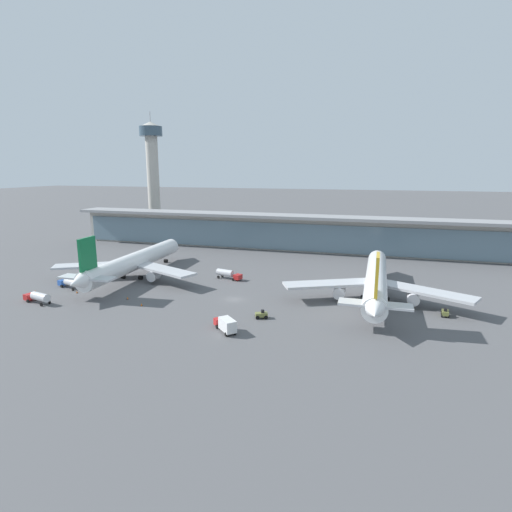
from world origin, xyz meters
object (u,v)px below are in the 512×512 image
(airliner_left_stand, at_px, (133,262))
(safety_cone_echo, at_px, (77,292))
(service_truck_under_wing_red, at_px, (228,274))
(safety_cone_bravo, at_px, (141,305))
(safety_cone_delta, at_px, (128,298))
(service_truck_by_tail_olive, at_px, (445,313))
(control_tower, at_px, (153,168))
(service_truck_on_taxiway_blue, at_px, (70,283))
(safety_cone_charlie, at_px, (35,291))
(service_truck_at_far_stand_olive, at_px, (261,315))
(service_truck_mid_apron_red, at_px, (226,324))
(safety_cone_alpha, at_px, (40,296))
(airliner_centre_stand, at_px, (376,280))
(service_truck_near_nose_red, at_px, (38,297))

(airliner_left_stand, height_order, safety_cone_echo, airliner_left_stand)
(service_truck_under_wing_red, relative_size, safety_cone_echo, 12.70)
(safety_cone_bravo, relative_size, safety_cone_echo, 1.00)
(airliner_left_stand, xyz_separation_m, safety_cone_delta, (10.61, -19.67, -4.92))
(service_truck_by_tail_olive, distance_m, safety_cone_echo, 96.57)
(control_tower, relative_size, safety_cone_delta, 90.40)
(service_truck_on_taxiway_blue, height_order, safety_cone_charlie, service_truck_on_taxiway_blue)
(service_truck_on_taxiway_blue, bearing_deg, control_tower, 107.54)
(service_truck_under_wing_red, height_order, safety_cone_echo, service_truck_under_wing_red)
(service_truck_at_far_stand_olive, distance_m, safety_cone_echo, 55.09)
(service_truck_under_wing_red, distance_m, safety_cone_delta, 32.71)
(service_truck_under_wing_red, relative_size, service_truck_mid_apron_red, 1.31)
(safety_cone_alpha, distance_m, safety_cone_bravo, 30.57)
(safety_cone_bravo, bearing_deg, service_truck_under_wing_red, 68.72)
(service_truck_on_taxiway_blue, height_order, safety_cone_bravo, service_truck_on_taxiway_blue)
(service_truck_at_far_stand_olive, height_order, control_tower, control_tower)
(safety_cone_alpha, bearing_deg, safety_cone_echo, 37.97)
(service_truck_mid_apron_red, xyz_separation_m, safety_cone_bravo, (-26.57, 9.62, -1.37))
(service_truck_by_tail_olive, distance_m, safety_cone_charlie, 108.45)
(control_tower, height_order, safety_cone_charlie, control_tower)
(safety_cone_delta, distance_m, safety_cone_echo, 16.78)
(safety_cone_alpha, relative_size, safety_cone_delta, 1.00)
(service_truck_mid_apron_red, bearing_deg, airliner_centre_stand, 46.94)
(airliner_left_stand, xyz_separation_m, control_tower, (-44.51, 89.90, 29.39))
(service_truck_on_taxiway_blue, distance_m, service_truck_at_far_stand_olive, 60.40)
(service_truck_near_nose_red, distance_m, safety_cone_delta, 22.34)
(service_truck_under_wing_red, xyz_separation_m, service_truck_at_far_stand_olive, (19.69, -30.39, -0.83))
(airliner_left_stand, height_order, service_truck_mid_apron_red, airliner_left_stand)
(service_truck_on_taxiway_blue, bearing_deg, service_truck_mid_apron_red, -17.56)
(safety_cone_bravo, bearing_deg, control_tower, 118.56)
(service_truck_under_wing_red, xyz_separation_m, safety_cone_alpha, (-42.48, -31.90, -1.39))
(airliner_left_stand, distance_m, service_truck_mid_apron_red, 54.88)
(airliner_left_stand, xyz_separation_m, safety_cone_echo, (-6.15, -18.96, -4.92))
(service_truck_on_taxiway_blue, xyz_separation_m, safety_cone_charlie, (-6.64, -6.23, -1.39))
(service_truck_at_far_stand_olive, distance_m, safety_cone_charlie, 66.58)
(service_truck_under_wing_red, height_order, service_truck_by_tail_olive, service_truck_under_wing_red)
(airliner_centre_stand, xyz_separation_m, safety_cone_bravo, (-56.74, -22.66, -4.92))
(safety_cone_alpha, xyz_separation_m, safety_cone_bravo, (30.55, 1.24, 0.00))
(service_truck_under_wing_red, bearing_deg, safety_cone_echo, -143.33)
(airliner_centre_stand, height_order, service_truck_near_nose_red, airliner_centre_stand)
(airliner_centre_stand, xyz_separation_m, safety_cone_charlie, (-91.68, -21.15, -4.92))
(service_truck_near_nose_red, bearing_deg, service_truck_mid_apron_red, -4.05)
(service_truck_near_nose_red, relative_size, service_truck_by_tail_olive, 2.96)
(service_truck_by_tail_olive, bearing_deg, service_truck_on_taxiway_blue, -176.45)
(airliner_left_stand, relative_size, service_truck_by_tail_olive, 20.78)
(airliner_centre_stand, distance_m, control_tower, 151.96)
(service_truck_near_nose_red, bearing_deg, control_tower, 106.36)
(service_truck_near_nose_red, relative_size, service_truck_mid_apron_red, 1.31)
(service_truck_under_wing_red, height_order, safety_cone_bravo, service_truck_under_wing_red)
(safety_cone_alpha, height_order, safety_cone_bravo, same)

